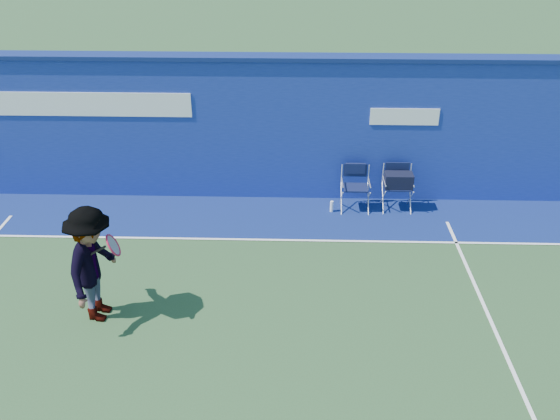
{
  "coord_description": "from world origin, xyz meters",
  "views": [
    {
      "loc": [
        1.4,
        -6.56,
        5.99
      ],
      "look_at": [
        1.13,
        2.6,
        1.0
      ],
      "focal_mm": 38.0,
      "sensor_mm": 36.0,
      "label": 1
    }
  ],
  "objects_px": {
    "directors_chair_right": "(397,192)",
    "tennis_player": "(93,265)",
    "directors_chair_left": "(355,195)",
    "water_bottle": "(332,207)"
  },
  "relations": [
    {
      "from": "directors_chair_left",
      "to": "tennis_player",
      "type": "relative_size",
      "value": 0.49
    },
    {
      "from": "directors_chair_left",
      "to": "directors_chair_right",
      "type": "height_order",
      "value": "directors_chair_right"
    },
    {
      "from": "water_bottle",
      "to": "directors_chair_right",
      "type": "bearing_deg",
      "value": 7.36
    },
    {
      "from": "directors_chair_right",
      "to": "tennis_player",
      "type": "xyz_separation_m",
      "value": [
        -5.19,
        -3.72,
        0.56
      ]
    },
    {
      "from": "directors_chair_left",
      "to": "water_bottle",
      "type": "height_order",
      "value": "directors_chair_left"
    },
    {
      "from": "directors_chair_left",
      "to": "water_bottle",
      "type": "bearing_deg",
      "value": -163.03
    },
    {
      "from": "directors_chair_left",
      "to": "tennis_player",
      "type": "height_order",
      "value": "tennis_player"
    },
    {
      "from": "directors_chair_right",
      "to": "water_bottle",
      "type": "xyz_separation_m",
      "value": [
        -1.37,
        -0.18,
        -0.28
      ]
    },
    {
      "from": "tennis_player",
      "to": "directors_chair_left",
      "type": "bearing_deg",
      "value": 40.55
    },
    {
      "from": "water_bottle",
      "to": "directors_chair_left",
      "type": "bearing_deg",
      "value": 16.97
    }
  ]
}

